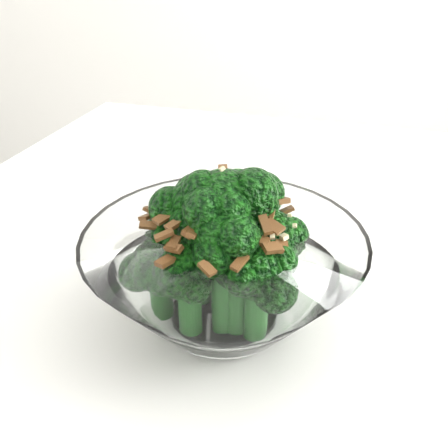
{
  "coord_description": "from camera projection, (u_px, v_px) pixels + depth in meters",
  "views": [
    {
      "loc": [
        -0.22,
        -0.36,
        1.05
      ],
      "look_at": [
        -0.23,
        -0.01,
        0.85
      ],
      "focal_mm": 40.0,
      "sensor_mm": 36.0,
      "label": 1
    }
  ],
  "objects": [
    {
      "name": "table",
      "position": [
        413.0,
        295.0,
        0.58
      ],
      "size": [
        1.36,
        1.07,
        0.75
      ],
      "color": "white",
      "rests_on": "ground"
    },
    {
      "name": "broccoli_dish",
      "position": [
        224.0,
        266.0,
        0.42
      ],
      "size": [
        0.23,
        0.23,
        0.15
      ],
      "color": "white",
      "rests_on": "table"
    }
  ]
}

